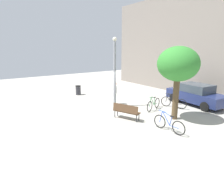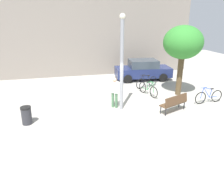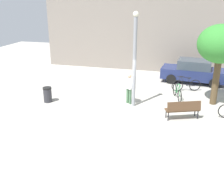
# 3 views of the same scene
# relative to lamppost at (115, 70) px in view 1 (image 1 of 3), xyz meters

# --- Properties ---
(ground_plane) EXTENTS (36.00, 36.00, 0.00)m
(ground_plane) POSITION_rel_lamppost_xyz_m (-0.27, -0.20, -2.59)
(ground_plane) COLOR #A8A399
(building_facade) EXTENTS (16.59, 2.00, 8.96)m
(building_facade) POSITION_rel_lamppost_xyz_m (-0.27, 8.30, 1.89)
(building_facade) COLOR gray
(building_facade) RESTS_ON ground_plane
(lamppost) EXTENTS (0.28, 0.28, 4.83)m
(lamppost) POSITION_rel_lamppost_xyz_m (0.00, 0.00, 0.00)
(lamppost) COLOR gray
(lamppost) RESTS_ON ground_plane
(person_by_lamppost) EXTENTS (0.62, 0.52, 1.67)m
(person_by_lamppost) POSITION_rel_lamppost_xyz_m (-0.30, 0.26, -1.62)
(person_by_lamppost) COLOR #47704C
(person_by_lamppost) RESTS_ON ground_plane
(park_bench) EXTENTS (1.66, 1.04, 0.92)m
(park_bench) POSITION_rel_lamppost_xyz_m (2.53, -1.01, -2.04)
(park_bench) COLOR #513823
(park_bench) RESTS_ON ground_plane
(plaza_tree) EXTENTS (2.31, 2.31, 4.22)m
(plaza_tree) POSITION_rel_lamppost_xyz_m (4.11, 1.38, 0.60)
(plaza_tree) COLOR brown
(plaza_tree) RESTS_ON ground_plane
(bicycle_black) EXTENTS (1.73, 0.63, 0.97)m
(bicycle_black) POSITION_rel_lamppost_xyz_m (2.69, 3.14, -2.20)
(bicycle_black) COLOR black
(bicycle_black) RESTS_ON ground_plane
(bicycle_green) EXTENTS (0.55, 1.75, 0.97)m
(bicycle_green) POSITION_rel_lamppost_xyz_m (2.20, 1.67, -2.20)
(bicycle_green) COLOR black
(bicycle_green) RESTS_ON ground_plane
(bicycle_blue) EXTENTS (1.81, 0.17, 0.97)m
(bicycle_blue) POSITION_rel_lamppost_xyz_m (5.04, -0.32, -2.20)
(bicycle_blue) COLOR black
(bicycle_blue) RESTS_ON ground_plane
(parked_car_navy) EXTENTS (4.34, 2.13, 1.55)m
(parked_car_navy) POSITION_rel_lamppost_xyz_m (3.15, 5.09, -1.81)
(parked_car_navy) COLOR navy
(parked_car_navy) RESTS_ON ground_plane
(trash_bin) EXTENTS (0.47, 0.47, 0.84)m
(trash_bin) POSITION_rel_lamppost_xyz_m (-4.64, -0.64, -2.16)
(trash_bin) COLOR #2D2D33
(trash_bin) RESTS_ON ground_plane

